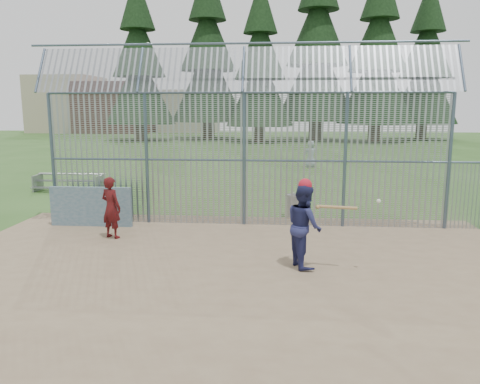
# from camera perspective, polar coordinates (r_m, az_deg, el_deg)

# --- Properties ---
(ground) EXTENTS (120.00, 120.00, 0.00)m
(ground) POSITION_cam_1_polar(r_m,az_deg,el_deg) (11.14, -0.86, -8.44)
(ground) COLOR #2D511E
(ground) RESTS_ON ground
(dirt_infield) EXTENTS (14.00, 10.00, 0.02)m
(dirt_infield) POSITION_cam_1_polar(r_m,az_deg,el_deg) (10.66, -1.13, -9.25)
(dirt_infield) COLOR #756047
(dirt_infield) RESTS_ON ground
(dugout_wall) EXTENTS (2.50, 0.12, 1.20)m
(dugout_wall) POSITION_cam_1_polar(r_m,az_deg,el_deg) (14.83, -17.71, -1.70)
(dugout_wall) COLOR #38566B
(dugout_wall) RESTS_ON dirt_infield
(batter) EXTENTS (0.97, 1.10, 1.88)m
(batter) POSITION_cam_1_polar(r_m,az_deg,el_deg) (10.60, 7.83, -4.09)
(batter) COLOR navy
(batter) RESTS_ON dirt_infield
(onlooker) EXTENTS (0.73, 0.62, 1.70)m
(onlooker) POSITION_cam_1_polar(r_m,az_deg,el_deg) (13.29, -15.44, -1.84)
(onlooker) COLOR maroon
(onlooker) RESTS_ON dirt_infield
(bg_kid_standing) EXTENTS (0.85, 0.60, 1.63)m
(bg_kid_standing) POSITION_cam_1_polar(r_m,az_deg,el_deg) (28.41, 8.61, 4.60)
(bg_kid_standing) COLOR gray
(bg_kid_standing) RESTS_ON ground
(batting_gear) EXTENTS (1.74, 0.51, 0.65)m
(batting_gear) POSITION_cam_1_polar(r_m,az_deg,el_deg) (10.40, 8.61, 0.43)
(batting_gear) COLOR #B41829
(batting_gear) RESTS_ON ground
(trash_can) EXTENTS (0.56, 0.56, 0.82)m
(trash_can) POSITION_cam_1_polar(r_m,az_deg,el_deg) (15.55, 6.49, -1.64)
(trash_can) COLOR gray
(trash_can) RESTS_ON ground
(bleacher) EXTENTS (3.00, 0.95, 0.72)m
(bleacher) POSITION_cam_1_polar(r_m,az_deg,el_deg) (21.48, -20.14, 1.18)
(bleacher) COLOR slate
(bleacher) RESTS_ON ground
(backstop_fence) EXTENTS (20.09, 0.81, 5.30)m
(backstop_fence) POSITION_cam_1_polar(r_m,az_deg,el_deg) (14.00, 7.92, 5.21)
(backstop_fence) COLOR #47566B
(backstop_fence) RESTS_ON ground
(conifer_row) EXTENTS (38.48, 12.26, 20.20)m
(conifer_row) POSITION_cam_1_polar(r_m,az_deg,el_deg) (52.51, 5.97, 18.18)
(conifer_row) COLOR #332319
(conifer_row) RESTS_ON ground
(distant_buildings) EXTENTS (26.50, 10.50, 8.00)m
(distant_buildings) POSITION_cam_1_polar(r_m,az_deg,el_deg) (71.23, -15.37, 9.95)
(distant_buildings) COLOR brown
(distant_buildings) RESTS_ON ground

